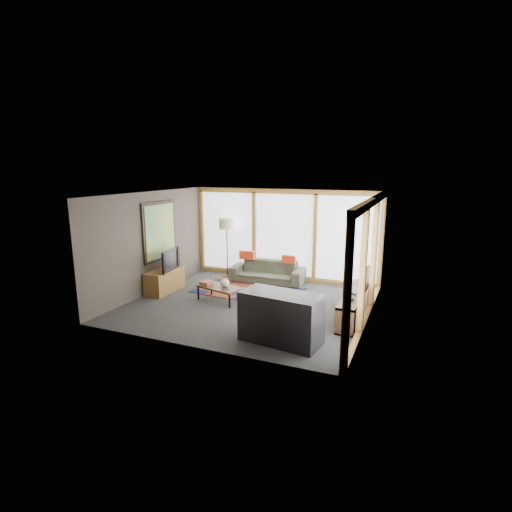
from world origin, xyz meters
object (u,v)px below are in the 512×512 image
at_px(coffee_table, 220,294).
at_px(television, 168,260).
at_px(bookshelf, 354,305).
at_px(sofa, 267,272).
at_px(tv_console, 165,281).
at_px(bar_counter, 281,318).
at_px(floor_lamp, 227,248).

relative_size(coffee_table, television, 1.14).
bearing_deg(bookshelf, sofa, 146.28).
distance_m(tv_console, bar_counter, 4.21).
height_order(floor_lamp, television, floor_lamp).
height_order(floor_lamp, coffee_table, floor_lamp).
height_order(television, bar_counter, television).
bearing_deg(television, floor_lamp, -30.48).
height_order(sofa, tv_console, sofa).
height_order(coffee_table, bookshelf, bookshelf).
height_order(floor_lamp, bookshelf, floor_lamp).
bearing_deg(bookshelf, bar_counter, -120.65).
height_order(sofa, bar_counter, bar_counter).
xyz_separation_m(sofa, tv_console, (-2.16, -1.87, -0.01)).
relative_size(sofa, tv_console, 1.78).
relative_size(bookshelf, television, 2.29).
distance_m(sofa, bar_counter, 3.98).
relative_size(coffee_table, tv_console, 0.94).
xyz_separation_m(sofa, floor_lamp, (-1.33, 0.11, 0.57)).
distance_m(bookshelf, television, 4.83).
distance_m(sofa, floor_lamp, 1.45).
bearing_deg(bookshelf, tv_console, -179.40).
bearing_deg(floor_lamp, television, -110.83).
distance_m(coffee_table, bar_counter, 2.69).
xyz_separation_m(sofa, coffee_table, (-0.46, -2.00, -0.12)).
distance_m(sofa, coffee_table, 2.05).
relative_size(tv_console, television, 1.21).
distance_m(tv_console, television, 0.58).
bearing_deg(floor_lamp, coffee_table, -67.60).
bearing_deg(floor_lamp, bar_counter, -51.06).
bearing_deg(bar_counter, bookshelf, 66.79).
bearing_deg(coffee_table, bookshelf, 3.07).
bearing_deg(sofa, television, -141.52).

